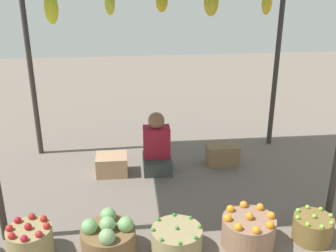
# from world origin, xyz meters

# --- Properties ---
(ground_plane) EXTENTS (14.00, 14.00, 0.00)m
(ground_plane) POSITION_xyz_m (0.00, 0.00, 0.00)
(ground_plane) COLOR #73665A
(vendor_person) EXTENTS (0.36, 0.44, 0.78)m
(vendor_person) POSITION_xyz_m (-0.06, 0.33, 0.30)
(vendor_person) COLOR #38403B
(vendor_person) RESTS_ON ground
(basket_red_apples) EXTENTS (0.42, 0.42, 0.34)m
(basket_red_apples) POSITION_xyz_m (-1.36, -1.24, 0.15)
(basket_red_apples) COLOR #968555
(basket_red_apples) RESTS_ON ground
(basket_cabbages) EXTENTS (0.51, 0.51, 0.39)m
(basket_cabbages) POSITION_xyz_m (-0.64, -1.30, 0.17)
(basket_cabbages) COLOR brown
(basket_cabbages) RESTS_ON ground
(basket_green_chilies) EXTENTS (0.48, 0.48, 0.28)m
(basket_green_chilies) POSITION_xyz_m (-0.00, -1.33, 0.12)
(basket_green_chilies) COLOR #9B895B
(basket_green_chilies) RESTS_ON ground
(basket_oranges) EXTENTS (0.51, 0.51, 0.36)m
(basket_oranges) POSITION_xyz_m (0.70, -1.30, 0.15)
(basket_oranges) COLOR #956F55
(basket_oranges) RESTS_ON ground
(basket_limes) EXTENTS (0.38, 0.38, 0.29)m
(basket_limes) POSITION_xyz_m (1.35, -1.29, 0.13)
(basket_limes) COLOR brown
(basket_limes) RESTS_ON ground
(wooden_crate_near_vendor) EXTENTS (0.39, 0.32, 0.26)m
(wooden_crate_near_vendor) POSITION_xyz_m (-0.64, 0.25, 0.13)
(wooden_crate_near_vendor) COLOR tan
(wooden_crate_near_vendor) RESTS_ON ground
(wooden_crate_stacked_rear) EXTENTS (0.42, 0.25, 0.27)m
(wooden_crate_stacked_rear) POSITION_xyz_m (0.82, 0.39, 0.14)
(wooden_crate_stacked_rear) COLOR olive
(wooden_crate_stacked_rear) RESTS_ON ground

